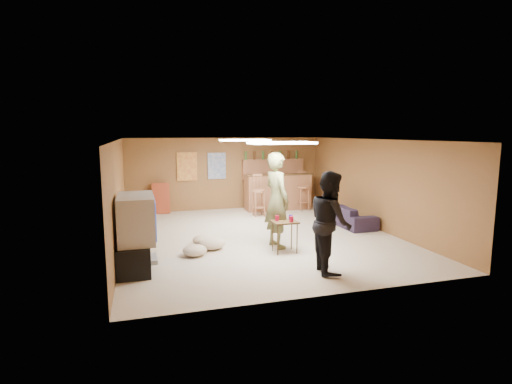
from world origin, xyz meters
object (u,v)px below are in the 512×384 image
object	(u,v)px
person_olive	(277,200)
tray_table	(285,237)
bar_counter	(278,192)
tv_body	(136,218)
person_black	(330,222)
sofa	(348,215)

from	to	relation	value
person_olive	tray_table	distance (m)	0.79
bar_counter	person_olive	world-z (taller)	person_olive
tv_body	person_black	size ratio (longest dim) A/B	0.64
tv_body	person_black	bearing A→B (deg)	-18.56
person_olive	tv_body	bearing A→B (deg)	90.89
sofa	tray_table	bearing A→B (deg)	126.05
sofa	person_olive	bearing A→B (deg)	118.73
person_black	tray_table	bearing A→B (deg)	25.97
tray_table	bar_counter	bearing A→B (deg)	72.49
person_black	tv_body	bearing A→B (deg)	81.21
person_black	tray_table	world-z (taller)	person_black
tv_body	tray_table	bearing A→B (deg)	3.50
person_olive	tray_table	bearing A→B (deg)	171.95
tv_body	person_olive	xyz separation A→B (m)	(2.78, 0.60, 0.08)
tv_body	bar_counter	xyz separation A→B (m)	(4.15, 4.45, -0.35)
tv_body	bar_counter	world-z (taller)	tv_body
person_olive	person_black	bearing A→B (deg)	-178.31
person_olive	sofa	bearing A→B (deg)	-71.71
person_olive	person_black	xyz separation A→B (m)	(0.38, -1.66, -0.12)
bar_counter	person_olive	bearing A→B (deg)	-109.64
tv_body	sofa	xyz separation A→B (m)	(5.21, 1.98, -0.64)
tv_body	tray_table	xyz separation A→B (m)	(2.80, 0.17, -0.59)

